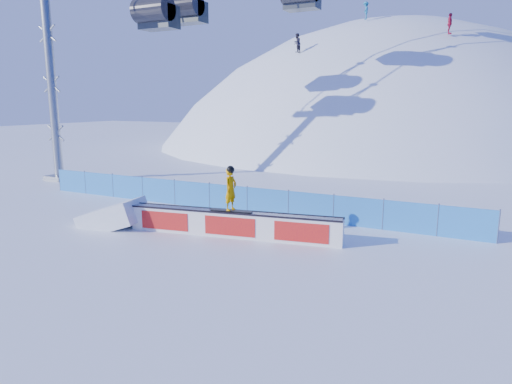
% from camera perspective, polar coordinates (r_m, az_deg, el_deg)
% --- Properties ---
extents(ground, '(160.00, 160.00, 0.00)m').
position_cam_1_polar(ground, '(17.45, -11.00, -5.41)').
color(ground, white).
rests_on(ground, ground).
extents(snow_hill, '(64.00, 64.00, 64.00)m').
position_cam_1_polar(snow_hill, '(60.62, 15.23, -11.46)').
color(snow_hill, white).
rests_on(snow_hill, ground).
extents(safety_fence, '(22.05, 0.05, 1.30)m').
position_cam_1_polar(safety_fence, '(20.92, -3.52, -0.76)').
color(safety_fence, blue).
rests_on(safety_fence, ground).
extents(rail_box, '(8.15, 1.93, 0.98)m').
position_cam_1_polar(rail_box, '(16.96, -3.00, -4.01)').
color(rail_box, white).
rests_on(rail_box, ground).
extents(snow_ramp, '(2.82, 2.03, 1.62)m').
position_cam_1_polar(snow_ramp, '(19.39, -17.34, -4.04)').
color(snow_ramp, white).
rests_on(snow_ramp, ground).
extents(snowboarder, '(1.63, 0.61, 1.68)m').
position_cam_1_polar(snowboarder, '(16.67, -3.18, 0.40)').
color(snowboarder, black).
rests_on(snowboarder, rail_box).
extents(distant_skiers, '(20.44, 8.64, 6.28)m').
position_cam_1_polar(distant_skiers, '(44.48, 17.50, 18.92)').
color(distant_skiers, black).
rests_on(distant_skiers, ground).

